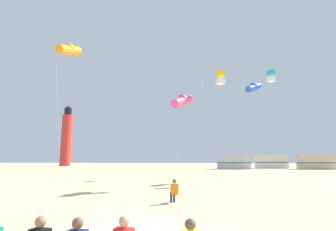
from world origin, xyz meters
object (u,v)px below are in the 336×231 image
Objects in this scene: kite_tube_blue at (253,87)px; kite_diamond_white at (202,87)px; kite_flyer_standing at (174,190)px; kite_box_cyan at (271,76)px; rv_van_tan at (315,162)px; rv_van_cream at (271,162)px; kite_box_gold at (220,78)px; lighthouse_distant at (66,137)px; kite_tube_orange at (69,49)px; kite_tube_rainbow at (182,100)px; rv_van_silver at (233,162)px.

kite_diamond_white is (-5.16, 3.78, 1.25)m from kite_tube_blue.
kite_diamond_white reaches higher than kite_flyer_standing.
kite_diamond_white reaches higher than kite_tube_blue.
kite_box_cyan reaches higher than rv_van_tan.
kite_diamond_white is at bearing -133.12° from rv_van_tan.
rv_van_cream is at bearing 155.73° from rv_van_tan.
kite_box_gold is (3.70, 8.15, 8.41)m from kite_flyer_standing.
kite_diamond_white is 33.10m from rv_van_tan.
lighthouse_distant is at bearing 134.24° from kite_box_cyan.
kite_box_cyan is 59.30m from lighthouse_distant.
kite_box_gold is 0.88× the size of kite_tube_orange.
rv_van_cream is (9.61, 30.75, -8.86)m from kite_box_cyan.
kite_tube_blue is 1.58× the size of rv_van_cream.
kite_flyer_standing is at bearing -93.62° from kite_tube_rainbow.
lighthouse_distant is at bearing 133.19° from kite_diamond_white.
kite_box_cyan is 1.00× the size of kite_tube_orange.
kite_tube_blue is 1.56× the size of rv_van_silver.
kite_tube_orange is (-15.90, -9.26, 0.54)m from kite_tube_blue.
kite_tube_rainbow is (-8.87, -5.43, -3.58)m from kite_box_cyan.
kite_diamond_white is at bearing 50.50° from kite_tube_orange.
kite_flyer_standing is 8.81m from kite_tube_rainbow.
rv_van_silver is at bearing -153.34° from rv_van_cream.
lighthouse_distant reaches higher than kite_tube_orange.
kite_tube_rainbow is 1.12× the size of rv_van_tan.
lighthouse_distant is 2.55× the size of rv_van_silver.
kite_box_gold is (-4.22, -5.23, -0.60)m from kite_tube_blue.
kite_box_cyan is 0.65× the size of lighthouse_distant.
rv_van_silver is (10.25, 38.71, 0.78)m from kite_flyer_standing.
rv_van_silver is (0.98, 26.89, -8.86)m from kite_box_cyan.
kite_diamond_white is 1.76× the size of rv_van_tan.
kite_flyer_standing is 40.05m from rv_van_silver.
kite_box_gold reaches higher than kite_tube_rainbow.
rv_van_silver and rv_van_tan have the same top height.
kite_diamond_white is (2.76, 17.16, 10.25)m from kite_flyer_standing.
lighthouse_distant reaches higher than kite_tube_rainbow.
kite_flyer_standing is 0.11× the size of kite_tube_blue.
rv_van_silver is at bearing -123.49° from kite_flyer_standing.
kite_tube_blue is 0.95× the size of kite_box_cyan.
kite_flyer_standing is at bearing -111.36° from rv_van_cream.
kite_diamond_white is at bearing -46.81° from lighthouse_distant.
kite_diamond_white is at bearing 95.93° from kite_box_gold.
lighthouse_distant is at bearing 124.14° from kite_tube_rainbow.
kite_tube_blue is at bearing -121.49° from rv_van_tan.
rv_van_cream is (18.88, 42.57, 0.78)m from kite_flyer_standing.
rv_van_cream is (18.47, 36.18, -5.28)m from kite_tube_rainbow.
kite_box_cyan is 0.93× the size of kite_diamond_white.
kite_box_gold is at bearing -133.05° from kite_flyer_standing.
kite_tube_rainbow is at bearing -114.50° from rv_van_cream.
kite_box_gold reaches higher than rv_van_silver.
kite_box_gold is (-5.58, -3.66, -1.23)m from kite_box_cyan.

